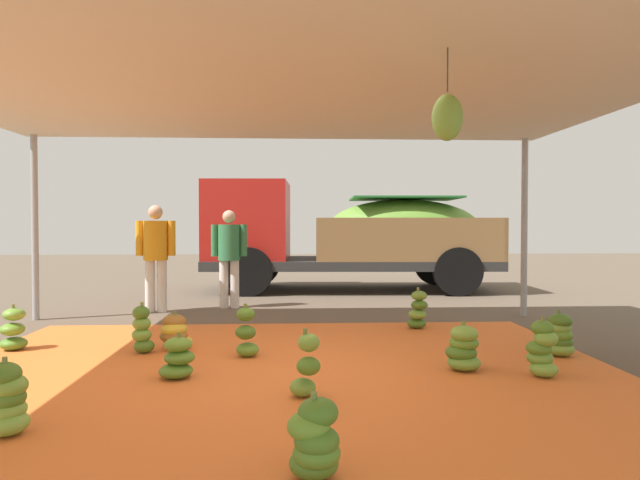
% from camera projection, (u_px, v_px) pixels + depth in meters
% --- Properties ---
extents(ground_plane, '(40.00, 40.00, 0.00)m').
position_uv_depth(ground_plane, '(285.00, 321.00, 8.55)').
color(ground_plane, brown).
extents(tarp_orange, '(6.72, 5.45, 0.01)m').
position_uv_depth(tarp_orange, '(282.00, 372.00, 5.56)').
color(tarp_orange, orange).
rests_on(tarp_orange, ground).
extents(tent_canopy, '(8.00, 7.00, 2.88)m').
position_uv_depth(tent_canopy, '(282.00, 83.00, 5.39)').
color(tent_canopy, '#9EA0A5').
rests_on(tent_canopy, ground).
extents(banana_bunch_0, '(0.39, 0.38, 0.57)m').
position_uv_depth(banana_bunch_0, '(418.00, 311.00, 7.89)').
color(banana_bunch_0, '#477523').
rests_on(banana_bunch_0, tarp_orange).
extents(banana_bunch_1, '(0.32, 0.31, 0.58)m').
position_uv_depth(banana_bunch_1, '(306.00, 368.00, 4.72)').
color(banana_bunch_1, '#6B9E38').
rests_on(banana_bunch_1, tarp_orange).
extents(banana_bunch_2, '(0.42, 0.42, 0.54)m').
position_uv_depth(banana_bunch_2, '(6.00, 400.00, 3.88)').
color(banana_bunch_2, '#75A83D').
rests_on(banana_bunch_2, tarp_orange).
extents(banana_bunch_3, '(0.40, 0.41, 0.50)m').
position_uv_depth(banana_bunch_3, '(315.00, 441.00, 3.19)').
color(banana_bunch_3, '#477523').
rests_on(banana_bunch_3, tarp_orange).
extents(banana_bunch_4, '(0.37, 0.38, 0.53)m').
position_uv_depth(banana_bunch_4, '(13.00, 331.00, 6.52)').
color(banana_bunch_4, '#518428').
rests_on(banana_bunch_4, tarp_orange).
extents(banana_bunch_5, '(0.42, 0.41, 0.43)m').
position_uv_depth(banana_bunch_5, '(178.00, 359.00, 5.33)').
color(banana_bunch_5, '#518428').
rests_on(banana_bunch_5, tarp_orange).
extents(banana_bunch_6, '(0.49, 0.48, 0.44)m').
position_uv_depth(banana_bunch_6, '(175.00, 333.00, 6.53)').
color(banana_bunch_6, gold).
rests_on(banana_bunch_6, tarp_orange).
extents(banana_bunch_7, '(0.44, 0.44, 0.51)m').
position_uv_depth(banana_bunch_7, '(559.00, 336.00, 6.23)').
color(banana_bunch_7, '#75A83D').
rests_on(banana_bunch_7, tarp_orange).
extents(banana_bunch_8, '(0.46, 0.46, 0.49)m').
position_uv_depth(banana_bunch_8, '(463.00, 349.00, 5.60)').
color(banana_bunch_8, '#6B9E38').
rests_on(banana_bunch_8, tarp_orange).
extents(banana_bunch_9, '(0.37, 0.40, 0.57)m').
position_uv_depth(banana_bunch_9, '(542.00, 350.00, 5.38)').
color(banana_bunch_9, '#75A83D').
rests_on(banana_bunch_9, tarp_orange).
extents(banana_bunch_10, '(0.31, 0.32, 0.58)m').
position_uv_depth(banana_bunch_10, '(246.00, 334.00, 6.18)').
color(banana_bunch_10, '#60932D').
rests_on(banana_bunch_10, tarp_orange).
extents(banana_bunch_11, '(0.31, 0.29, 0.57)m').
position_uv_depth(banana_bunch_11, '(142.00, 331.00, 6.36)').
color(banana_bunch_11, '#477523').
rests_on(banana_bunch_11, tarp_orange).
extents(cargo_truck_main, '(6.41, 2.66, 2.40)m').
position_uv_depth(cargo_truck_main, '(344.00, 233.00, 12.65)').
color(cargo_truck_main, '#2D2D2D').
rests_on(cargo_truck_main, ground).
extents(worker_0, '(0.65, 0.40, 1.78)m').
position_uv_depth(worker_0, '(156.00, 250.00, 9.41)').
color(worker_0, silver).
rests_on(worker_0, ground).
extents(worker_1, '(0.63, 0.38, 1.71)m').
position_uv_depth(worker_1, '(229.00, 251.00, 9.91)').
color(worker_1, silver).
rests_on(worker_1, ground).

